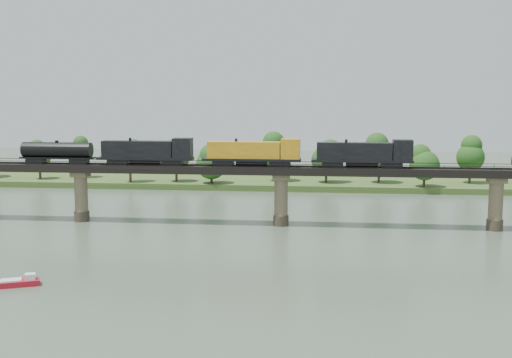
# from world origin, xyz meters

# --- Properties ---
(ground) EXTENTS (400.00, 400.00, 0.00)m
(ground) POSITION_xyz_m (0.00, 0.00, 0.00)
(ground) COLOR #3E4E3D
(ground) RESTS_ON ground
(far_bank) EXTENTS (300.00, 24.00, 1.60)m
(far_bank) POSITION_xyz_m (0.00, 85.00, 0.80)
(far_bank) COLOR #365120
(far_bank) RESTS_ON ground
(bridge) EXTENTS (236.00, 30.00, 11.50)m
(bridge) POSITION_xyz_m (0.00, 30.00, 5.46)
(bridge) COLOR #473A2D
(bridge) RESTS_ON ground
(bridge_superstructure) EXTENTS (220.00, 4.90, 0.75)m
(bridge_superstructure) POSITION_xyz_m (0.00, 30.00, 11.79)
(bridge_superstructure) COLOR black
(bridge_superstructure) RESTS_ON bridge
(far_treeline) EXTENTS (289.06, 17.54, 13.60)m
(far_treeline) POSITION_xyz_m (-8.21, 80.52, 8.83)
(far_treeline) COLOR #382619
(far_treeline) RESTS_ON far_bank
(freight_train) EXTENTS (76.83, 2.99, 5.29)m
(freight_train) POSITION_xyz_m (-12.53, 30.00, 14.03)
(freight_train) COLOR black
(freight_train) RESTS_ON bridge
(motorboat) EXTENTS (5.82, 4.02, 1.54)m
(motorboat) POSITION_xyz_m (-31.60, -13.46, 0.53)
(motorboat) COLOR #B41423
(motorboat) RESTS_ON ground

